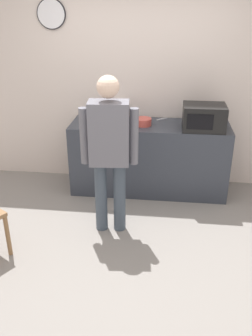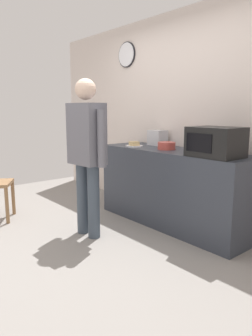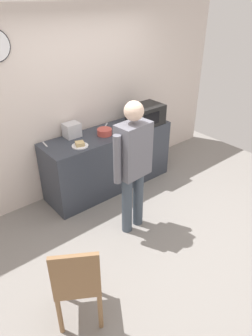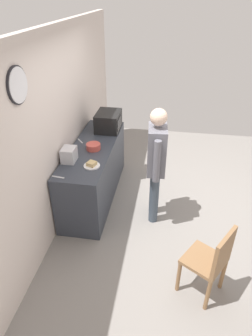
{
  "view_description": "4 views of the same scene",
  "coord_description": "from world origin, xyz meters",
  "px_view_note": "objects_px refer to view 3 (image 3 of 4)",
  "views": [
    {
      "loc": [
        0.43,
        -3.14,
        2.34
      ],
      "look_at": [
        -0.01,
        0.64,
        0.57
      ],
      "focal_mm": 38.79,
      "sensor_mm": 36.0,
      "label": 1
    },
    {
      "loc": [
        2.75,
        -1.6,
        1.38
      ],
      "look_at": [
        -0.04,
        0.7,
        0.72
      ],
      "focal_mm": 34.11,
      "sensor_mm": 36.0,
      "label": 2
    },
    {
      "loc": [
        -2.16,
        -2.08,
        2.69
      ],
      "look_at": [
        0.12,
        0.67,
        0.6
      ],
      "focal_mm": 32.35,
      "sensor_mm": 36.0,
      "label": 3
    },
    {
      "loc": [
        -3.59,
        0.09,
        2.97
      ],
      "look_at": [
        0.02,
        0.67,
        0.71
      ],
      "focal_mm": 31.51,
      "sensor_mm": 36.0,
      "label": 4
    }
  ],
  "objects_px": {
    "wooden_chair": "(78,281)",
    "microwave": "(146,115)",
    "sandwich_plate": "(80,145)",
    "person_standing": "(133,161)",
    "toaster": "(72,130)",
    "fork_utensil": "(45,144)",
    "spoon_utensil": "(106,125)",
    "salad_bowl": "(105,132)"
  },
  "relations": [
    {
      "from": "microwave",
      "to": "person_standing",
      "type": "height_order",
      "value": "person_standing"
    },
    {
      "from": "toaster",
      "to": "spoon_utensil",
      "type": "xyz_separation_m",
      "value": [
        0.62,
        0.04,
        -0.1
      ]
    },
    {
      "from": "toaster",
      "to": "person_standing",
      "type": "distance_m",
      "value": 1.19
    },
    {
      "from": "microwave",
      "to": "wooden_chair",
      "type": "height_order",
      "value": "microwave"
    },
    {
      "from": "spoon_utensil",
      "to": "wooden_chair",
      "type": "height_order",
      "value": "wooden_chair"
    },
    {
      "from": "sandwich_plate",
      "to": "salad_bowl",
      "type": "height_order",
      "value": "salad_bowl"
    },
    {
      "from": "sandwich_plate",
      "to": "person_standing",
      "type": "relative_size",
      "value": 0.13
    },
    {
      "from": "person_standing",
      "to": "wooden_chair",
      "type": "xyz_separation_m",
      "value": [
        -1.22,
        -0.69,
        -0.47
      ]
    },
    {
      "from": "toaster",
      "to": "person_standing",
      "type": "bearing_deg",
      "value": -84.49
    },
    {
      "from": "microwave",
      "to": "person_standing",
      "type": "xyz_separation_m",
      "value": [
        -1.01,
        -0.87,
        -0.08
      ]
    },
    {
      "from": "spoon_utensil",
      "to": "wooden_chair",
      "type": "relative_size",
      "value": 0.18
    },
    {
      "from": "sandwich_plate",
      "to": "fork_utensil",
      "type": "height_order",
      "value": "sandwich_plate"
    },
    {
      "from": "microwave",
      "to": "toaster",
      "type": "xyz_separation_m",
      "value": [
        -1.12,
        0.31,
        -0.05
      ]
    },
    {
      "from": "microwave",
      "to": "wooden_chair",
      "type": "bearing_deg",
      "value": -144.97
    },
    {
      "from": "fork_utensil",
      "to": "spoon_utensil",
      "type": "xyz_separation_m",
      "value": [
        1.04,
        0.02,
        0.0
      ]
    },
    {
      "from": "toaster",
      "to": "fork_utensil",
      "type": "distance_m",
      "value": 0.43
    },
    {
      "from": "sandwich_plate",
      "to": "toaster",
      "type": "distance_m",
      "value": 0.36
    },
    {
      "from": "microwave",
      "to": "salad_bowl",
      "type": "relative_size",
      "value": 2.36
    },
    {
      "from": "microwave",
      "to": "salad_bowl",
      "type": "xyz_separation_m",
      "value": [
        -0.73,
        0.07,
        -0.11
      ]
    },
    {
      "from": "microwave",
      "to": "salad_bowl",
      "type": "height_order",
      "value": "microwave"
    },
    {
      "from": "wooden_chair",
      "to": "microwave",
      "type": "bearing_deg",
      "value": 35.03
    },
    {
      "from": "spoon_utensil",
      "to": "salad_bowl",
      "type": "bearing_deg",
      "value": -129.82
    },
    {
      "from": "sandwich_plate",
      "to": "fork_utensil",
      "type": "distance_m",
      "value": 0.48
    },
    {
      "from": "salad_bowl",
      "to": "microwave",
      "type": "bearing_deg",
      "value": -5.65
    },
    {
      "from": "microwave",
      "to": "fork_utensil",
      "type": "distance_m",
      "value": 1.58
    },
    {
      "from": "salad_bowl",
      "to": "wooden_chair",
      "type": "relative_size",
      "value": 0.23
    },
    {
      "from": "microwave",
      "to": "person_standing",
      "type": "bearing_deg",
      "value": -139.1
    },
    {
      "from": "salad_bowl",
      "to": "wooden_chair",
      "type": "bearing_deg",
      "value": -132.49
    },
    {
      "from": "fork_utensil",
      "to": "salad_bowl",
      "type": "bearing_deg",
      "value": -17.29
    },
    {
      "from": "toaster",
      "to": "wooden_chair",
      "type": "distance_m",
      "value": 2.23
    },
    {
      "from": "microwave",
      "to": "fork_utensil",
      "type": "xyz_separation_m",
      "value": [
        -1.54,
        0.32,
        -0.15
      ]
    },
    {
      "from": "toaster",
      "to": "wooden_chair",
      "type": "xyz_separation_m",
      "value": [
        -1.11,
        -1.87,
        -0.49
      ]
    },
    {
      "from": "wooden_chair",
      "to": "fork_utensil",
      "type": "bearing_deg",
      "value": 69.87
    },
    {
      "from": "salad_bowl",
      "to": "fork_utensil",
      "type": "height_order",
      "value": "salad_bowl"
    },
    {
      "from": "salad_bowl",
      "to": "person_standing",
      "type": "xyz_separation_m",
      "value": [
        -0.27,
        -0.94,
        0.03
      ]
    },
    {
      "from": "person_standing",
      "to": "wooden_chair",
      "type": "bearing_deg",
      "value": -150.52
    },
    {
      "from": "microwave",
      "to": "wooden_chair",
      "type": "distance_m",
      "value": 2.78
    },
    {
      "from": "toaster",
      "to": "wooden_chair",
      "type": "relative_size",
      "value": 0.23
    },
    {
      "from": "wooden_chair",
      "to": "spoon_utensil",
      "type": "bearing_deg",
      "value": 47.89
    },
    {
      "from": "toaster",
      "to": "spoon_utensil",
      "type": "relative_size",
      "value": 1.29
    },
    {
      "from": "salad_bowl",
      "to": "spoon_utensil",
      "type": "distance_m",
      "value": 0.36
    },
    {
      "from": "microwave",
      "to": "fork_utensil",
      "type": "bearing_deg",
      "value": 168.12
    }
  ]
}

